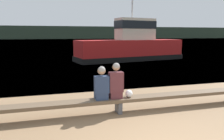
% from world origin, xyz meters
% --- Properties ---
extents(water_surface, '(240.00, 240.00, 0.00)m').
position_xyz_m(water_surface, '(0.00, 125.10, 0.00)').
color(water_surface, '#426B8E').
rests_on(water_surface, ground).
extents(far_shoreline, '(600.00, 12.00, 6.80)m').
position_xyz_m(far_shoreline, '(0.00, 122.97, 3.40)').
color(far_shoreline, '#2D3D2D').
rests_on(far_shoreline, ground).
extents(bench_main, '(8.96, 0.46, 0.45)m').
position_xyz_m(bench_main, '(-0.18, 2.50, 0.38)').
color(bench_main, brown).
rests_on(bench_main, ground).
extents(person_left, '(0.41, 0.41, 0.98)m').
position_xyz_m(person_left, '(-0.71, 2.50, 0.89)').
color(person_left, navy).
rests_on(person_left, bench_main).
extents(person_right, '(0.41, 0.40, 1.07)m').
position_xyz_m(person_right, '(-0.27, 2.50, 0.92)').
color(person_right, '#56282D').
rests_on(person_right, bench_main).
extents(shopping_bag, '(0.22, 0.23, 0.23)m').
position_xyz_m(shopping_bag, '(0.14, 2.49, 0.56)').
color(shopping_bag, white).
rests_on(shopping_bag, bench_main).
extents(tugboat_red, '(10.49, 4.56, 7.11)m').
position_xyz_m(tugboat_red, '(5.04, 15.37, 1.20)').
color(tugboat_red, '#A81919').
rests_on(tugboat_red, water_surface).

